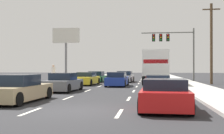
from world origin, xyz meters
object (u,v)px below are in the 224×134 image
car_silver (125,77)px  utility_pole_mid (211,43)px  roadside_billboard (66,42)px  car_green (97,77)px  car_gray (64,83)px  traffic_signal_mast (170,41)px  box_truck (156,65)px  car_blue (117,80)px  car_tan (19,90)px  pedestrian_near_corner (53,74)px  car_yellow (87,79)px  car_white (158,84)px  car_red (165,95)px

car_silver → utility_pole_mid: utility_pole_mid is taller
roadside_billboard → car_green: bearing=-55.1°
car_gray → car_silver: bearing=77.0°
traffic_signal_mast → utility_pole_mid: (3.80, -6.88, -0.86)m
box_truck → roadside_billboard: roadside_billboard is taller
car_silver → roadside_billboard: 15.11m
traffic_signal_mast → utility_pole_mid: size_ratio=0.81×
car_silver → car_blue: size_ratio=1.10×
car_tan → box_truck: bearing=66.2°
roadside_billboard → pedestrian_near_corner: bearing=-77.7°
box_truck → pedestrian_near_corner: bearing=-172.0°
pedestrian_near_corner → traffic_signal_mast: bearing=37.0°
car_yellow → car_tan: size_ratio=1.02×
traffic_signal_mast → utility_pole_mid: 7.91m
car_tan → box_truck: box_truck is taller
car_white → traffic_signal_mast: size_ratio=0.68×
pedestrian_near_corner → roadside_billboard: bearing=102.3°
car_white → car_tan: bearing=-136.0°
car_yellow → car_silver: size_ratio=1.01×
box_truck → car_tan: bearing=-113.8°
car_tan → box_truck: (7.11, 16.10, 1.36)m
car_gray → car_yellow: bearing=90.5°
car_tan → car_blue: size_ratio=1.09×
car_yellow → car_gray: (0.07, -7.82, 0.01)m
car_yellow → utility_pole_mid: 13.57m
box_truck → roadside_billboard: size_ratio=1.00×
car_blue → roadside_billboard: roadside_billboard is taller
car_gray → car_silver: (3.24, 14.03, 0.01)m
car_yellow → pedestrian_near_corner: pedestrian_near_corner is taller
car_yellow → car_silver: (3.31, 6.21, 0.02)m
car_red → roadside_billboard: roadside_billboard is taller
car_tan → car_silver: (3.50, 20.49, -0.00)m
car_blue → car_white: (3.51, -5.78, -0.05)m
car_white → car_gray: bearing=-177.7°
car_gray → roadside_billboard: roadside_billboard is taller
car_green → car_yellow: bearing=-89.0°
car_yellow → car_blue: (3.29, -1.77, 0.02)m
car_red → utility_pole_mid: 20.00m
box_truck → utility_pole_mid: bearing=10.5°
car_yellow → pedestrian_near_corner: size_ratio=2.42×
car_blue → utility_pole_mid: 11.16m
car_white → utility_pole_mid: 12.58m
car_green → roadside_billboard: size_ratio=0.52×
roadside_billboard → traffic_signal_mast: bearing=-21.0°
traffic_signal_mast → roadside_billboard: bearing=159.0°
car_tan → car_red: 7.17m
pedestrian_near_corner → car_tan: bearing=-76.9°
car_white → car_red: car_red is taller
car_tan → car_white: bearing=44.0°
pedestrian_near_corner → car_white: bearing=-37.2°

